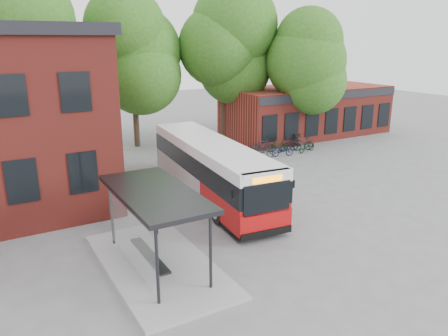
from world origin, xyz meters
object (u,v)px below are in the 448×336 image
bus_shelter (156,229)px  bicycle_2 (282,151)px  bicycle_1 (263,146)px  bicycle_6 (307,146)px  bicycle_0 (263,152)px  bicycle_5 (301,143)px  city_bus (211,170)px  bicycle_7 (296,140)px  bicycle_3 (278,146)px  bicycle_4 (290,145)px

bus_shelter → bicycle_2: (13.23, 10.05, -1.04)m
bicycle_1 → bicycle_6: 3.20m
bicycle_0 → bicycle_5: bearing=-68.3°
city_bus → bicycle_6: (10.43, 4.78, -1.00)m
bicycle_5 → bicycle_7: 1.29m
city_bus → bicycle_2: (8.18, 4.70, -1.05)m
bicycle_7 → bicycle_3: bearing=91.7°
bus_shelter → bicycle_3: bearing=39.2°
bicycle_0 → bicycle_5: 3.70m
bicycle_3 → bicycle_7: size_ratio=0.90×
bicycle_0 → bicycle_7: 4.46m
bicycle_0 → bicycle_2: bearing=-85.9°
city_bus → bicycle_6: 11.51m
bicycle_3 → bicycle_6: size_ratio=0.83×
bicycle_7 → city_bus: bearing=105.4°
bicycle_0 → bicycle_2: (1.45, -0.31, -0.05)m
bicycle_6 → bus_shelter: bearing=108.3°
bus_shelter → bicycle_0: size_ratio=4.02×
bus_shelter → bicycle_0: (11.78, 10.36, -0.99)m
bicycle_3 → bicycle_6: bearing=-100.2°
city_bus → bicycle_0: size_ratio=6.62×
bicycle_2 → bicycle_4: bearing=-41.7°
bicycle_4 → bicycle_7: 1.63m
bicycle_3 → bicycle_5: size_ratio=0.81×
bicycle_7 → bicycle_2: bearing=108.6°
bicycle_5 → bicycle_1: bearing=94.8°
city_bus → bicycle_3: size_ratio=7.78×
bus_shelter → bicycle_4: size_ratio=3.97×
bicycle_1 → bicycle_4: size_ratio=0.96×
bicycle_5 → bicycle_7: size_ratio=1.11×
city_bus → bicycle_6: city_bus is taller
bicycle_1 → bicycle_5: 2.95m
bicycle_3 → bicycle_4: (0.87, -0.23, 0.02)m
bicycle_0 → bicycle_7: size_ratio=1.06×
bus_shelter → bicycle_6: (15.49, 10.12, -0.98)m
bicycle_3 → bus_shelter: bearing=151.0°
bus_shelter → city_bus: city_bus is taller
bicycle_5 → bicycle_2: bearing=129.3°
city_bus → bicycle_6: bearing=30.1°
city_bus → bicycle_7: bearing=36.5°
bicycle_4 → bicycle_2: bearing=145.4°
bicycle_1 → bicycle_6: (2.83, -1.50, -0.04)m
bicycle_1 → bicycle_3: size_ratio=1.14×
bicycle_3 → bicycle_4: bearing=-83.0°
bicycle_4 → bicycle_5: 0.89m
bus_shelter → bicycle_6: 18.53m
bicycle_4 → bicycle_5: bicycle_5 is taller
bicycle_4 → bicycle_7: (1.35, 0.92, 0.03)m
bus_shelter → bicycle_7: bearing=36.7°
bicycle_4 → bus_shelter: bearing=148.3°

